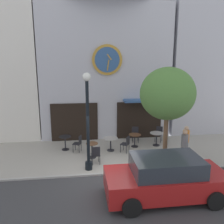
# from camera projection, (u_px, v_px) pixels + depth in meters

# --- Properties ---
(ground_plane) EXTENTS (27.30, 10.96, 0.13)m
(ground_plane) POSITION_uv_depth(u_px,v_px,m) (115.00, 184.00, 9.65)
(ground_plane) COLOR #9E998E
(clock_building) EXTENTS (7.99, 3.88, 9.91)m
(clock_building) POSITION_uv_depth(u_px,v_px,m) (105.00, 55.00, 15.08)
(clock_building) COLOR #B2B2BC
(clock_building) RESTS_ON ground_plane
(neighbor_building_right) EXTENTS (5.72, 3.71, 15.39)m
(neighbor_building_right) POSITION_uv_depth(u_px,v_px,m) (209.00, 16.00, 15.92)
(neighbor_building_right) COLOR #B2B2BC
(neighbor_building_right) RESTS_ON ground_plane
(street_lamp) EXTENTS (0.36, 0.36, 4.35)m
(street_lamp) POSITION_uv_depth(u_px,v_px,m) (88.00, 122.00, 10.35)
(street_lamp) COLOR black
(street_lamp) RESTS_ON ground_plane
(street_tree) EXTENTS (2.44, 2.20, 4.57)m
(street_tree) POSITION_uv_depth(u_px,v_px,m) (168.00, 94.00, 10.42)
(street_tree) COLOR brown
(street_tree) RESTS_ON ground_plane
(cafe_table_center_right) EXTENTS (0.65, 0.65, 0.77)m
(cafe_table_center_right) POSITION_uv_depth(u_px,v_px,m) (65.00, 141.00, 13.05)
(cafe_table_center_right) COLOR black
(cafe_table_center_right) RESTS_ON ground_plane
(cafe_table_rightmost) EXTENTS (0.61, 0.61, 0.76)m
(cafe_table_rightmost) POSITION_uv_depth(u_px,v_px,m) (92.00, 148.00, 12.02)
(cafe_table_rightmost) COLOR black
(cafe_table_rightmost) RESTS_ON ground_plane
(cafe_table_near_door) EXTENTS (0.78, 0.78, 0.72)m
(cafe_table_near_door) POSITION_uv_depth(u_px,v_px,m) (111.00, 141.00, 12.92)
(cafe_table_near_door) COLOR black
(cafe_table_near_door) RESTS_ON ground_plane
(cafe_table_center) EXTENTS (0.69, 0.69, 0.73)m
(cafe_table_center) POSITION_uv_depth(u_px,v_px,m) (135.00, 138.00, 13.50)
(cafe_table_center) COLOR black
(cafe_table_center) RESTS_ON ground_plane
(cafe_table_center_left) EXTENTS (0.76, 0.76, 0.76)m
(cafe_table_center_left) POSITION_uv_depth(u_px,v_px,m) (157.00, 136.00, 13.68)
(cafe_table_center_left) COLOR black
(cafe_table_center_left) RESTS_ON ground_plane
(cafe_chair_outer) EXTENTS (0.56, 0.56, 0.90)m
(cafe_chair_outer) POSITION_uv_depth(u_px,v_px,m) (126.00, 143.00, 12.69)
(cafe_chair_outer) COLOR black
(cafe_chair_outer) RESTS_ON ground_plane
(cafe_chair_near_lamp) EXTENTS (0.51, 0.51, 0.90)m
(cafe_chair_near_lamp) POSITION_uv_depth(u_px,v_px,m) (78.00, 142.00, 12.76)
(cafe_chair_near_lamp) COLOR black
(cafe_chair_near_lamp) RESTS_ON ground_plane
(cafe_chair_corner) EXTENTS (0.55, 0.55, 0.90)m
(cafe_chair_corner) POSITION_uv_depth(u_px,v_px,m) (159.00, 133.00, 14.41)
(cafe_chair_corner) COLOR black
(cafe_chair_corner) RESTS_ON ground_plane
(cafe_chair_by_entrance) EXTENTS (0.46, 0.46, 0.90)m
(cafe_chair_by_entrance) POSITION_uv_depth(u_px,v_px,m) (135.00, 133.00, 14.33)
(cafe_chair_by_entrance) COLOR black
(cafe_chair_by_entrance) RESTS_ON ground_plane
(cafe_chair_mid_row) EXTENTS (0.44, 0.44, 0.90)m
(cafe_chair_mid_row) POSITION_uv_depth(u_px,v_px,m) (96.00, 154.00, 11.24)
(cafe_chair_mid_row) COLOR black
(cafe_chair_mid_row) RESTS_ON ground_plane
(pedestrian_orange) EXTENTS (0.44, 0.44, 1.67)m
(pedestrian_orange) POSITION_uv_depth(u_px,v_px,m) (186.00, 142.00, 11.89)
(pedestrian_orange) COLOR #2D2D38
(pedestrian_orange) RESTS_ON ground_plane
(pedestrian_grey) EXTENTS (0.42, 0.42, 1.67)m
(pedestrian_grey) POSITION_uv_depth(u_px,v_px,m) (184.00, 146.00, 11.25)
(pedestrian_grey) COLOR #2D2D38
(pedestrian_grey) RESTS_ON ground_plane
(parked_car_red) EXTENTS (4.31, 2.04, 1.55)m
(parked_car_red) POSITION_uv_depth(u_px,v_px,m) (166.00, 178.00, 8.50)
(parked_car_red) COLOR maroon
(parked_car_red) RESTS_ON ground_plane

